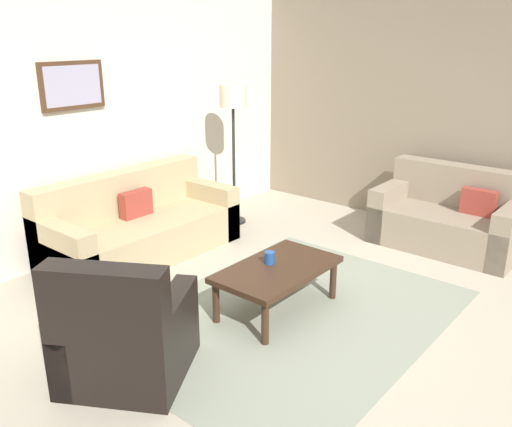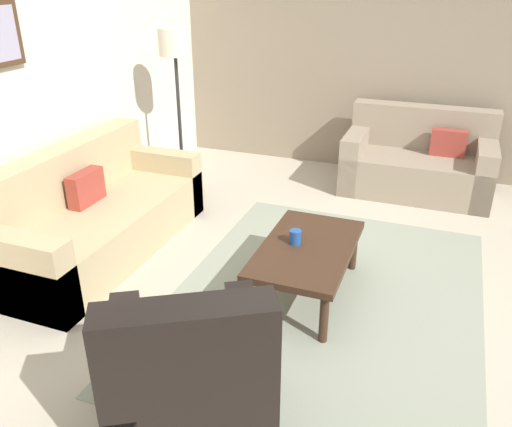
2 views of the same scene
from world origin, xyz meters
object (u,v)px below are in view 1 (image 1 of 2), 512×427
(armchair_leather, at_px, (124,340))
(framed_artwork, at_px, (72,85))
(couch_loveseat, at_px, (450,219))
(coffee_table, at_px, (277,272))
(couch_main, at_px, (137,228))
(cup, at_px, (270,258))
(lamp_standing, at_px, (233,111))

(armchair_leather, bearing_deg, framed_artwork, 61.76)
(framed_artwork, bearing_deg, couch_loveseat, -46.85)
(armchair_leather, height_order, framed_artwork, framed_artwork)
(armchair_leather, height_order, coffee_table, armchair_leather)
(couch_main, bearing_deg, cup, -90.66)
(couch_main, xyz_separation_m, armchair_leather, (-1.48, -1.72, 0.01))
(couch_loveseat, height_order, framed_artwork, framed_artwork)
(coffee_table, relative_size, cup, 10.37)
(couch_main, xyz_separation_m, coffee_table, (-0.03, -1.93, 0.06))
(couch_main, distance_m, framed_artwork, 1.59)
(couch_main, distance_m, armchair_leather, 2.27)
(couch_main, height_order, couch_loveseat, same)
(couch_main, height_order, cup, couch_main)
(couch_main, height_order, lamp_standing, lamp_standing)
(lamp_standing, bearing_deg, couch_loveseat, -67.60)
(cup, bearing_deg, lamp_standing, 49.61)
(lamp_standing, bearing_deg, cup, -130.39)
(couch_loveseat, distance_m, lamp_standing, 2.80)
(armchair_leather, relative_size, coffee_table, 1.00)
(armchair_leather, distance_m, lamp_standing, 3.50)
(lamp_standing, bearing_deg, couch_main, 174.74)
(coffee_table, xyz_separation_m, lamp_standing, (1.46, 1.80, 1.05))
(couch_loveseat, xyz_separation_m, framed_artwork, (-2.74, 2.93, 1.50))
(couch_main, bearing_deg, coffee_table, -90.92)
(coffee_table, distance_m, lamp_standing, 2.55)
(coffee_table, xyz_separation_m, cup, (0.01, 0.09, 0.10))
(couch_main, height_order, framed_artwork, framed_artwork)
(coffee_table, bearing_deg, framed_artwork, 97.28)
(couch_loveseat, height_order, armchair_leather, armchair_leather)
(lamp_standing, bearing_deg, coffee_table, -129.09)
(couch_main, xyz_separation_m, couch_loveseat, (2.41, -2.51, 0.00))
(couch_loveseat, relative_size, cup, 14.49)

